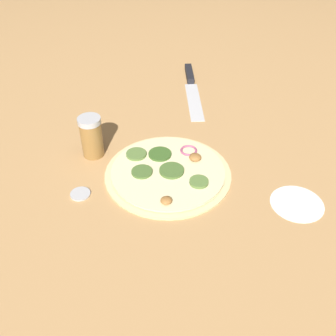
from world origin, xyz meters
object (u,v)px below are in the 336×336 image
object	(u,v)px
knife	(191,82)
loose_cap	(80,193)
pizza	(168,172)
spice_jar	(91,137)

from	to	relation	value
knife	loose_cap	xyz separation A→B (m)	(-0.34, 0.41, -0.00)
pizza	knife	distance (m)	0.41
pizza	loose_cap	distance (m)	0.19
spice_jar	knife	bearing A→B (deg)	-58.51
pizza	knife	world-z (taller)	pizza
knife	loose_cap	size ratio (longest dim) A/B	7.26
knife	spice_jar	size ratio (longest dim) A/B	3.07
pizza	knife	size ratio (longest dim) A/B	0.92
knife	loose_cap	bearing A→B (deg)	-29.87
knife	spice_jar	xyz separation A→B (m)	(-0.22, 0.35, 0.04)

